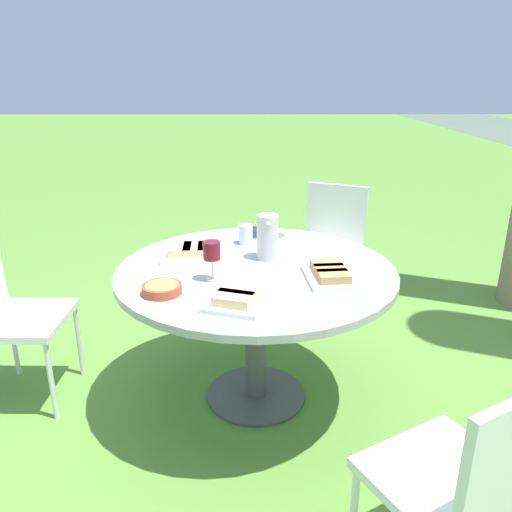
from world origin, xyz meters
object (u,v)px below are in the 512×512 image
Objects in this scene: water_pitcher at (268,237)px; wine_glass at (212,252)px; chair_near_left at (6,306)px; chair_far_back at (330,238)px; chair_near_right at (473,479)px; dining_table at (256,287)px.

wine_glass is (0.28, -0.26, 0.02)m from water_pitcher.
chair_near_left is 3.90× the size of water_pitcher.
water_pitcher is at bearing -25.69° from chair_far_back.
water_pitcher is at bearing -155.96° from chair_near_right.
chair_near_right is 3.90× the size of water_pitcher.
chair_near_right is at bearing 58.58° from chair_near_left.
chair_far_back is 1.51m from wine_glass.
wine_glass reaches higher than chair_near_left.
dining_table is 0.34m from wine_glass.
chair_near_left is at bearing -90.95° from dining_table.
wine_glass is at bearing -140.04° from chair_near_right.
chair_near_left is 2.11m from chair_far_back.
dining_table is 1.25m from chair_far_back.
water_pitcher is (0.99, -0.48, 0.33)m from chair_far_back.
dining_table is 1.53× the size of chair_near_right.
chair_far_back is at bearing 154.31° from water_pitcher.
water_pitcher is (-0.13, 0.06, 0.22)m from dining_table.
chair_far_back is 4.86× the size of wine_glass.
dining_table is 5.95× the size of water_pitcher.
dining_table is 1.53× the size of chair_near_left.
chair_near_right is at bearing 28.79° from dining_table.
chair_far_back is at bearing 154.43° from dining_table.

